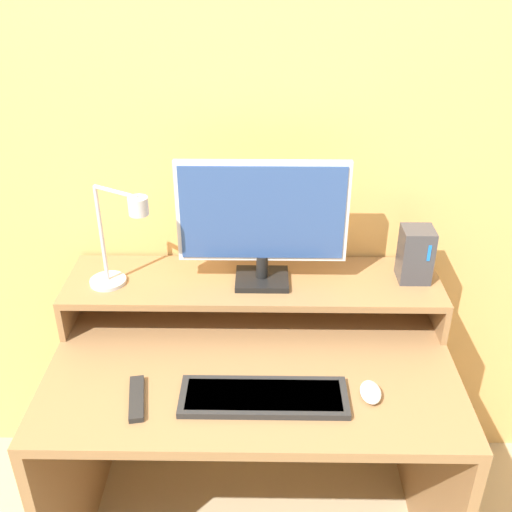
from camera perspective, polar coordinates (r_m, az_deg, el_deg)
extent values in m
cube|color=#E5AD60|center=(1.87, -0.18, 11.01)|extent=(6.00, 0.05, 2.50)
cube|color=olive|center=(1.78, -0.37, -9.98)|extent=(1.17, 0.72, 0.03)
cube|color=olive|center=(2.11, -16.65, -17.07)|extent=(0.03, 0.72, 0.69)
cube|color=olive|center=(2.10, 16.15, -17.44)|extent=(0.03, 0.72, 0.69)
cube|color=olive|center=(2.00, -16.95, -3.96)|extent=(0.02, 0.30, 0.11)
cube|color=olive|center=(1.98, 16.61, -4.23)|extent=(0.02, 0.30, 0.11)
cube|color=olive|center=(1.87, -0.25, -2.54)|extent=(1.17, 0.30, 0.02)
cube|color=black|center=(1.85, 0.57, -2.20)|extent=(0.16, 0.14, 0.02)
cylinder|color=black|center=(1.83, 0.58, -0.99)|extent=(0.04, 0.04, 0.07)
cube|color=silver|center=(1.75, 0.61, 4.23)|extent=(0.50, 0.02, 0.31)
cube|color=#2D4C8C|center=(1.74, 0.61, 4.08)|extent=(0.48, 0.01, 0.29)
cylinder|color=silver|center=(1.90, -13.91, -2.33)|extent=(0.11, 0.11, 0.01)
cylinder|color=silver|center=(1.83, -14.50, 1.97)|extent=(0.01, 0.01, 0.31)
cylinder|color=silver|center=(1.71, -13.23, 5.97)|extent=(0.14, 0.09, 0.01)
cylinder|color=silver|center=(1.67, -11.15, 4.70)|extent=(0.06, 0.06, 0.05)
cube|color=#3D3D42|center=(1.89, 14.95, 0.16)|extent=(0.10, 0.09, 0.17)
cube|color=#1972F2|center=(1.84, 16.17, 0.25)|extent=(0.01, 0.00, 0.05)
cube|color=#282828|center=(1.63, 0.73, -13.28)|extent=(0.45, 0.15, 0.02)
cube|color=black|center=(1.63, 0.74, -13.14)|extent=(0.41, 0.12, 0.01)
ellipsoid|color=white|center=(1.66, 10.86, -12.62)|extent=(0.06, 0.09, 0.03)
cube|color=black|center=(1.66, -11.30, -13.17)|extent=(0.07, 0.17, 0.02)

